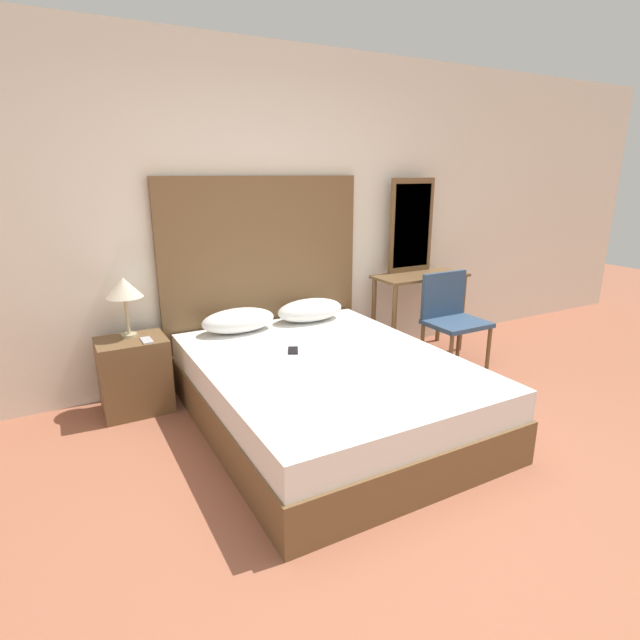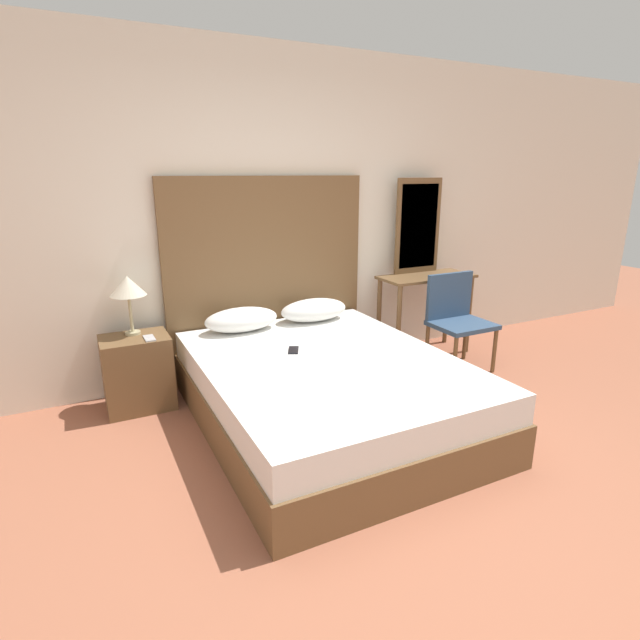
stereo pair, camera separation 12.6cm
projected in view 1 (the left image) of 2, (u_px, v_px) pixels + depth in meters
ground_plane at (428, 522)px, 2.54m from camera, size 16.00×16.00×0.00m
wall_back at (250, 218)px, 4.13m from camera, size 10.00×0.06×2.70m
bed at (327, 391)px, 3.49m from camera, size 1.67×2.15×0.48m
headboard at (264, 279)px, 4.24m from camera, size 1.75×0.05×1.69m
pillow_left at (239, 320)px, 3.98m from camera, size 0.60×0.31×0.19m
pillow_right at (310, 310)px, 4.28m from camera, size 0.60×0.31×0.19m
phone_on_bed at (293, 350)px, 3.57m from camera, size 0.13×0.17×0.01m
nightstand at (135, 375)px, 3.67m from camera, size 0.48×0.38×0.56m
table_lamp at (124, 289)px, 3.55m from camera, size 0.26×0.26×0.44m
phone_on_nightstand at (147, 340)px, 3.55m from camera, size 0.07×0.15×0.01m
vanity_desk at (420, 291)px, 4.78m from camera, size 0.91×0.40×0.78m
vanity_mirror at (411, 226)px, 4.76m from camera, size 0.49×0.03×0.89m
chair at (451, 314)px, 4.49m from camera, size 0.51×0.43×0.85m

